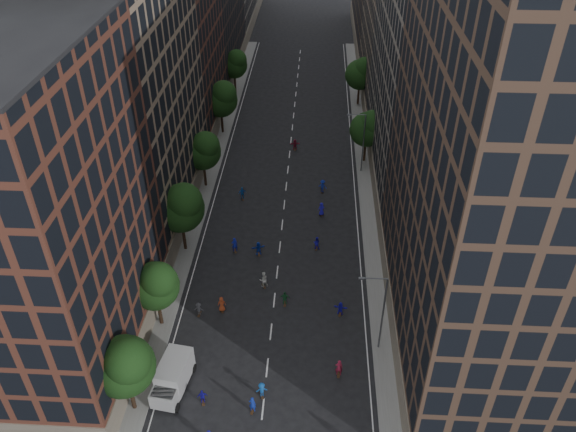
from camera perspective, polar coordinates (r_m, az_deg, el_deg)
The scene contains 35 objects.
ground at distance 77.85m, azimuth -0.21°, elevation 2.84°, with size 240.00×240.00×0.00m, color black.
sidewalk_left at distance 85.58m, azimuth -8.00°, elevation 5.83°, with size 4.00×105.00×0.15m, color slate.
sidewalk_right at distance 84.50m, azimuth 8.28°, elevation 5.38°, with size 4.00×105.00×0.15m, color slate.
bldg_left_a at distance 50.79m, azimuth -24.20°, elevation -0.37°, with size 14.00×22.00×30.00m, color #512A1F.
bldg_left_b at distance 69.19m, azimuth -16.82°, elevation 12.80°, with size 14.00×26.00×34.00m, color #826B55.
bldg_left_c at distance 90.81m, azimuth -12.14°, elevation 16.86°, with size 14.00×20.00×28.00m, color #512A1F.
bldg_right_a at distance 49.40m, azimuth 20.60°, elevation 3.76°, with size 14.00×30.00×36.00m, color #453125.
bldg_right_b at distance 75.42m, azimuth 15.02°, elevation 14.57°, with size 14.00×28.00×33.00m, color #6F665B.
tree_left_0 at distance 48.89m, azimuth -16.22°, elevation -14.33°, with size 5.20×5.20×8.83m.
tree_left_1 at distance 55.69m, azimuth -13.28°, elevation -6.77°, with size 4.80×4.80×8.21m.
tree_left_2 at distance 64.19m, azimuth -10.80°, elevation 0.97°, with size 5.60×5.60×9.45m.
tree_left_3 at distance 76.07m, azimuth -8.59°, elevation 6.67°, with size 5.00×5.00×8.58m.
tree_left_4 at distance 90.01m, azimuth -6.78°, elevation 11.80°, with size 5.40×5.40×9.08m.
tree_left_5 at distance 104.81m, azimuth -5.42°, elevation 15.18°, with size 4.80×4.80×8.33m.
tree_right_a at distance 82.12m, azimuth 8.16°, elevation 8.87°, with size 5.00×5.00×8.39m.
tree_right_b at distance 100.20m, azimuth 7.46°, elevation 14.22°, with size 5.20×5.20×8.83m.
streetlamp_near at distance 53.02m, azimuth 9.42°, elevation -9.38°, with size 2.64×0.22×9.06m.
streetlamp_far at distance 79.71m, azimuth 7.52°, elevation 7.68°, with size 2.64×0.22×9.06m.
cargo_van at distance 53.00m, azimuth -11.64°, elevation -15.71°, with size 3.27×5.63×2.84m.
skater_1 at distance 51.12m, azimuth -3.64°, elevation -18.58°, with size 0.64×0.42×1.74m, color #132A9E.
skater_3 at distance 52.07m, azimuth -2.69°, elevation -17.25°, with size 1.02×0.59×1.58m, color #134D9F.
skater_4 at distance 52.16m, azimuth -8.68°, elevation -17.70°, with size 0.91×0.38×1.55m, color #1B139E.
skater_5 at distance 58.84m, azimuth 5.35°, elevation -9.37°, with size 1.45×0.46×1.56m, color #1C16B6.
skater_6 at distance 59.29m, azimuth -6.74°, elevation -8.92°, with size 0.86×0.56×1.76m, color #AB3D1C.
skater_7 at distance 53.51m, azimuth 5.19°, elevation -15.13°, with size 0.69×0.45×1.90m, color maroon.
skater_8 at distance 61.56m, azimuth -2.50°, elevation -6.50°, with size 0.94×0.73×1.94m, color silver.
skater_9 at distance 59.31m, azimuth -9.05°, elevation -9.34°, with size 0.97×0.56×1.50m, color #44444A.
skater_10 at distance 59.58m, azimuth -0.31°, elevation -8.38°, with size 0.98×0.41×1.67m, color #1B5C2D.
skater_11 at distance 65.81m, azimuth -3.01°, elevation -3.34°, with size 1.61×0.51×1.73m, color #1536B1.
skater_12 at distance 72.21m, azimuth 3.42°, elevation 0.69°, with size 0.87×0.57×1.78m, color #1C15AE.
skater_13 at distance 66.41m, azimuth -5.45°, elevation -2.95°, with size 0.71×0.46×1.94m, color #151FAF.
skater_14 at distance 66.69m, azimuth 2.92°, elevation -2.78°, with size 0.80×0.62×1.64m, color #1C16B7.
skater_15 at distance 76.67m, azimuth 3.53°, elevation 3.02°, with size 1.19×0.69×1.85m, color #122597.
skater_16 at distance 75.34m, azimuth -4.65°, elevation 2.29°, with size 1.05×0.44×1.80m, color #1554B2.
skater_17 at distance 86.76m, azimuth 0.71°, elevation 7.23°, with size 1.59×0.51×1.72m, color maroon.
Camera 1 is at (3.81, -25.19, 42.39)m, focal length 35.00 mm.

